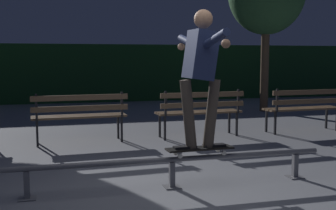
{
  "coord_description": "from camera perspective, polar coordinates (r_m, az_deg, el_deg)",
  "views": [
    {
      "loc": [
        -1.24,
        -4.26,
        1.47
      ],
      "look_at": [
        0.16,
        1.07,
        0.85
      ],
      "focal_mm": 45.54,
      "sensor_mm": 36.0,
      "label": 1
    }
  ],
  "objects": [
    {
      "name": "park_bench_right_center",
      "position": [
        7.81,
        4.35,
        -0.47
      ],
      "size": [
        1.62,
        0.49,
        0.88
      ],
      "color": "black",
      "rests_on": "ground"
    },
    {
      "name": "skateboarder",
      "position": [
        4.8,
        4.39,
        5.12
      ],
      "size": [
        0.62,
        1.41,
        1.56
      ],
      "color": "black",
      "rests_on": "skateboard"
    },
    {
      "name": "park_bench_rightmost",
      "position": [
        8.76,
        17.86,
        -0.01
      ],
      "size": [
        1.62,
        0.49,
        0.88
      ],
      "color": "black",
      "rests_on": "ground"
    },
    {
      "name": "skateboard",
      "position": [
        4.91,
        4.27,
        -5.87
      ],
      "size": [
        0.79,
        0.23,
        0.09
      ],
      "color": "black",
      "rests_on": "grind_rail"
    },
    {
      "name": "park_bench_left_center",
      "position": [
        7.39,
        -11.72,
        -0.97
      ],
      "size": [
        1.62,
        0.49,
        0.88
      ],
      "color": "black",
      "rests_on": "ground"
    },
    {
      "name": "ground_plane",
      "position": [
        4.68,
        1.42,
        -11.9
      ],
      "size": [
        90.0,
        90.0,
        0.0
      ],
      "primitive_type": "plane",
      "color": "slate"
    },
    {
      "name": "grind_rail",
      "position": [
        4.85,
        0.54,
        -7.91
      ],
      "size": [
        3.68,
        0.18,
        0.35
      ],
      "color": "slate",
      "rests_on": "ground"
    },
    {
      "name": "hedge_backdrop",
      "position": [
        14.65,
        -9.95,
        4.27
      ],
      "size": [
        24.0,
        1.2,
        1.89
      ],
      "primitive_type": "cube",
      "color": "#193D1E",
      "rests_on": "ground"
    }
  ]
}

